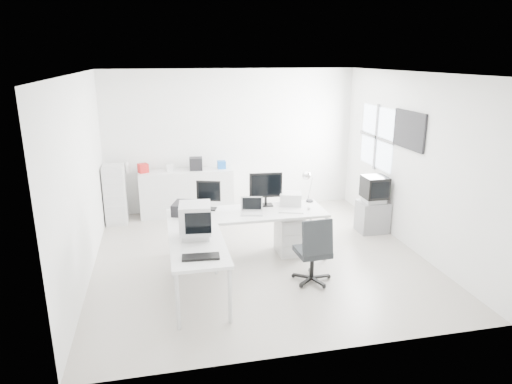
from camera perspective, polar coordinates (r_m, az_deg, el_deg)
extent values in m
cube|color=silver|center=(7.25, 0.34, -8.04)|extent=(5.00, 5.00, 0.01)
cube|color=white|center=(6.59, 0.38, 14.66)|extent=(5.00, 5.00, 0.01)
cube|color=silver|center=(9.19, -3.06, 6.42)|extent=(5.00, 0.02, 2.80)
cube|color=silver|center=(6.72, -20.94, 1.50)|extent=(0.02, 5.00, 2.80)
cube|color=silver|center=(7.71, 18.84, 3.56)|extent=(0.02, 5.00, 2.80)
cube|color=silver|center=(7.30, 4.24, -5.35)|extent=(0.40, 0.50, 0.60)
cube|color=black|center=(6.90, -8.23, -2.04)|extent=(0.59, 0.52, 0.17)
cube|color=silver|center=(6.95, 4.38, -2.48)|extent=(0.40, 0.22, 0.02)
sphere|color=silver|center=(7.08, 6.61, -2.03)|extent=(0.05, 0.05, 0.05)
cube|color=#B8B8B8|center=(7.28, 4.33, -0.83)|extent=(0.40, 0.37, 0.19)
cube|color=black|center=(5.44, -6.92, -8.06)|extent=(0.45, 0.21, 0.03)
cube|color=slate|center=(8.41, 14.35, -2.99)|extent=(0.51, 0.42, 0.56)
cube|color=silver|center=(9.06, -8.64, -0.08)|extent=(1.80, 0.45, 0.90)
cube|color=#A81818|center=(8.91, -13.93, 2.91)|extent=(0.22, 0.21, 0.17)
cube|color=silver|center=(8.92, -10.71, 2.98)|extent=(0.13, 0.12, 0.13)
cube|color=black|center=(8.93, -7.52, 3.52)|extent=(0.26, 0.24, 0.24)
cube|color=#1754A6|center=(8.99, -4.33, 3.42)|extent=(0.16, 0.14, 0.16)
cylinder|color=silver|center=(8.96, -15.85, 3.00)|extent=(0.07, 0.07, 0.22)
cube|color=silver|center=(8.88, -17.17, -0.32)|extent=(0.39, 0.46, 1.10)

